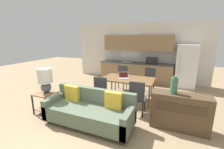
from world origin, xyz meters
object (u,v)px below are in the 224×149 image
at_px(dining_chair_far_left, 122,77).
at_px(dining_chair_far_right, 149,80).
at_px(dining_table, 128,80).
at_px(dining_chair_near_right, 137,97).
at_px(dining_chair_near_left, 102,91).
at_px(table_lamp, 45,79).
at_px(vase, 174,86).
at_px(laptop, 124,77).
at_px(refrigerator, 186,66).
at_px(couch, 90,110).
at_px(side_table, 46,99).
at_px(credenza, 179,111).

relative_size(dining_chair_far_left, dining_chair_far_right, 1.00).
height_order(dining_table, dining_chair_far_right, dining_chair_far_right).
distance_m(dining_chair_near_right, dining_chair_near_left, 1.06).
relative_size(table_lamp, vase, 1.72).
xyz_separation_m(vase, laptop, (-1.54, 1.14, -0.23)).
distance_m(refrigerator, dining_table, 2.86).
relative_size(couch, side_table, 3.69).
bearing_deg(refrigerator, couch, -119.05).
bearing_deg(dining_chair_far_right, dining_chair_near_right, -84.22).
height_order(side_table, credenza, credenza).
bearing_deg(side_table, laptop, 45.91).
height_order(dining_chair_far_left, dining_chair_far_right, same).
xyz_separation_m(side_table, dining_chair_near_left, (1.29, 0.89, 0.13)).
xyz_separation_m(dining_table, dining_chair_near_left, (-0.53, -0.85, -0.16)).
xyz_separation_m(dining_chair_near_right, dining_chair_near_left, (-1.06, 0.04, 0.00)).
bearing_deg(dining_chair_far_left, couch, -85.34).
bearing_deg(dining_chair_far_right, couch, -103.72).
relative_size(table_lamp, dining_chair_far_left, 0.70).
height_order(table_lamp, dining_chair_far_left, table_lamp).
xyz_separation_m(dining_chair_near_left, dining_chair_far_right, (1.07, 1.74, 0.00)).
bearing_deg(side_table, couch, -0.02).
xyz_separation_m(table_lamp, dining_chair_far_left, (1.25, 2.60, -0.44)).
distance_m(side_table, vase, 3.33).
distance_m(refrigerator, table_lamp, 5.32).
bearing_deg(dining_chair_far_right, credenza, -57.07).
distance_m(side_table, credenza, 3.44).
relative_size(refrigerator, credenza, 1.43).
distance_m(table_lamp, dining_chair_near_left, 1.59).
height_order(table_lamp, dining_chair_near_left, table_lamp).
xyz_separation_m(vase, dining_chair_far_left, (-1.92, 2.03, -0.50)).
xyz_separation_m(dining_table, dining_chair_far_right, (0.54, 0.89, -0.16)).
bearing_deg(credenza, vase, -171.08).
bearing_deg(dining_chair_far_left, credenza, -41.77).
height_order(table_lamp, credenza, table_lamp).
bearing_deg(couch, credenza, 17.46).
relative_size(credenza, dining_chair_far_right, 1.29).
bearing_deg(credenza, dining_chair_near_left, 172.50).
distance_m(dining_table, dining_chair_near_right, 1.05).
relative_size(dining_table, laptop, 4.08).
xyz_separation_m(couch, dining_chair_near_left, (-0.12, 0.89, 0.18)).
bearing_deg(dining_table, laptop, -173.70).
xyz_separation_m(side_table, dining_chair_far_right, (2.36, 2.63, 0.13)).
xyz_separation_m(couch, dining_chair_far_left, (-0.12, 2.62, 0.18)).
bearing_deg(side_table, credenza, 10.36).
relative_size(dining_table, couch, 0.78).
bearing_deg(dining_chair_far_right, refrigerator, 52.48).
distance_m(dining_table, side_table, 2.54).
xyz_separation_m(couch, dining_chair_far_right, (0.94, 2.63, 0.18)).
relative_size(side_table, dining_chair_far_left, 0.60).
xyz_separation_m(vase, dining_chair_far_right, (-0.86, 2.04, -0.50)).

